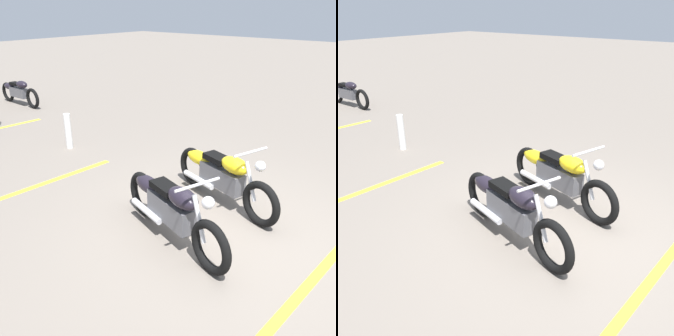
% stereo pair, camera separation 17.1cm
% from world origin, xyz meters
% --- Properties ---
extents(ground_plane, '(60.00, 60.00, 0.00)m').
position_xyz_m(ground_plane, '(0.00, 0.00, 0.00)').
color(ground_plane, slate).
extents(motorcycle_bright_foreground, '(2.17, 0.82, 1.04)m').
position_xyz_m(motorcycle_bright_foreground, '(0.57, -0.65, 0.46)').
color(motorcycle_bright_foreground, black).
rests_on(motorcycle_bright_foreground, ground).
extents(motorcycle_dark_foreground, '(2.16, 0.83, 1.04)m').
position_xyz_m(motorcycle_dark_foreground, '(0.55, 0.63, 0.46)').
color(motorcycle_dark_foreground, black).
rests_on(motorcycle_dark_foreground, ground).
extents(motorcycle_row_far_left, '(2.03, 0.26, 0.76)m').
position_xyz_m(motorcycle_row_far_left, '(8.79, -1.97, 0.42)').
color(motorcycle_row_far_left, black).
rests_on(motorcycle_row_far_left, ground).
extents(bollard_post, '(0.14, 0.14, 0.77)m').
position_xyz_m(bollard_post, '(4.40, -0.60, 0.38)').
color(bollard_post, white).
rests_on(bollard_post, ground).
extents(parking_stripe_near, '(0.33, 3.20, 0.01)m').
position_xyz_m(parking_stripe_near, '(-1.23, 0.66, 0.00)').
color(parking_stripe_near, yellow).
rests_on(parking_stripe_near, ground).
extents(parking_stripe_mid, '(0.33, 3.20, 0.01)m').
position_xyz_m(parking_stripe_mid, '(3.30, 0.98, 0.00)').
color(parking_stripe_mid, yellow).
rests_on(parking_stripe_mid, ground).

